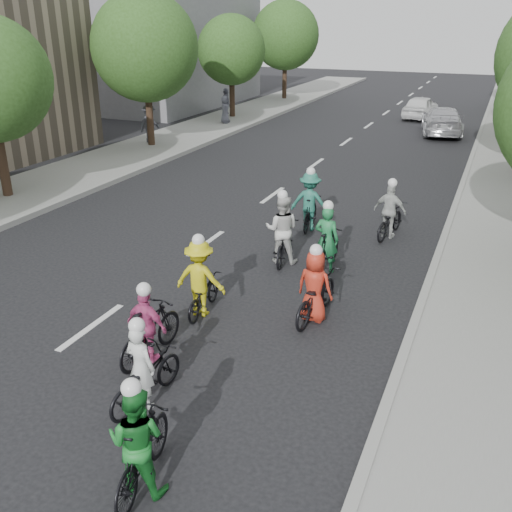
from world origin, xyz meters
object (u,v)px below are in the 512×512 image
Objects in this scene: cyclist_5 at (327,246)px; spectator_1 at (226,105)px; cyclist_7 at (310,205)px; follow_car_trail at (421,107)px; spectator_0 at (149,124)px; spectator_2 at (225,110)px; cyclist_0 at (144,375)px; cyclist_1 at (140,446)px; follow_car_lead at (442,120)px; cyclist_4 at (315,292)px; cyclist_6 at (283,236)px; cyclist_2 at (201,284)px; cyclist_8 at (390,217)px; cyclist_3 at (149,330)px.

cyclist_5 is 0.96× the size of spectator_1.
follow_car_trail is at bearing -95.74° from cyclist_7.
spectator_0 is 6.31m from spectator_2.
cyclist_1 is (0.96, -1.54, 0.13)m from cyclist_0.
follow_car_trail is at bearing -78.16° from follow_car_lead.
spectator_1 is at bearing -54.47° from cyclist_5.
spectator_1 reaches higher than spectator_2.
cyclist_7 is (-0.13, 8.87, 0.21)m from cyclist_0.
spectator_1 is at bearing 5.76° from spectator_0.
spectator_1 is (-11.21, 17.39, 0.46)m from cyclist_5.
cyclist_1 reaches higher than cyclist_4.
cyclist_1 is at bearing 129.23° from cyclist_0.
cyclist_4 is 1.02× the size of cyclist_6.
cyclist_2 is (-0.59, 3.04, 0.16)m from cyclist_0.
cyclist_0 is 0.96× the size of cyclist_1.
cyclist_2 is 5.85m from cyclist_7.
cyclist_4 is at bearing -123.07° from spectator_0.
spectator_0 is 0.95× the size of spectator_1.
spectator_2 is (0.99, 6.23, -0.14)m from spectator_0.
cyclist_8 is (2.14, 9.17, 0.07)m from cyclist_0.
spectator_0 reaches higher than spectator_2.
follow_car_lead is at bearing -88.89° from cyclist_5.
cyclist_3 is (-0.63, 1.13, 0.07)m from cyclist_0.
cyclist_5 reaches higher than cyclist_1.
cyclist_1 is 0.46× the size of follow_car_trail.
cyclist_4 is 3.07m from cyclist_6.
cyclist_7 is 0.99× the size of spectator_1.
spectator_0 is 1.18× the size of spectator_2.
spectator_1 reaches higher than cyclist_5.
cyclist_7 is (-1.09, 10.41, 0.07)m from cyclist_1.
cyclist_2 is at bearing 23.77° from cyclist_4.
cyclist_4 is 1.09× the size of spectator_0.
cyclist_3 is 29.18m from follow_car_trail.
cyclist_1 is at bearing 88.11° from cyclist_4.
cyclist_8 is at bearing -151.09° from spectator_2.
follow_car_trail is at bearing -66.27° from spectator_2.
cyclist_2 reaches higher than cyclist_8.
cyclist_1 is at bearing -133.94° from spectator_0.
cyclist_4 is (2.26, 0.74, -0.09)m from cyclist_2.
follow_car_trail is at bearing -98.55° from cyclist_1.
cyclist_0 reaches higher than follow_car_trail.
cyclist_6 is at bearing -50.97° from cyclist_4.
spectator_2 is at bearing -61.38° from cyclist_7.
spectator_1 is (-10.04, 23.63, 0.57)m from cyclist_0.
follow_car_lead is at bearing -84.50° from cyclist_4.
cyclist_8 is 0.99× the size of spectator_1.
follow_car_trail is 12.11m from spectator_2.
spectator_0 reaches higher than cyclist_0.
cyclist_7 is 2.30m from cyclist_8.
spectator_0 is at bearing 159.37° from spectator_2.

